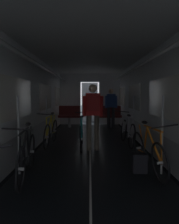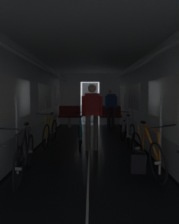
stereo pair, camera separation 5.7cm
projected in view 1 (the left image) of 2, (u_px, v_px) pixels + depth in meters
The scene contains 11 objects.
train_car_shell at pixel (90, 83), 5.38m from camera, with size 3.14×12.34×2.57m.
bench_seat_far_left at pixel (69, 114), 9.93m from camera, with size 0.98×0.51×0.95m.
bench_seat_far_right at pixel (110, 114), 9.93m from camera, with size 0.98×0.51×0.95m.
bicycle_black at pixel (26, 156), 3.76m from camera, with size 0.44×1.69×0.94m.
bicycle_orange at pixel (148, 152), 4.08m from camera, with size 0.50×1.69×0.95m.
bicycle_silver at pixel (127, 131), 6.35m from camera, with size 0.44×1.69×0.95m.
bicycle_yellow at pixel (50, 132), 6.30m from camera, with size 0.44×1.69×0.95m.
person_cyclist_aisle at pixel (92, 111), 5.67m from camera, with size 0.54×0.39×1.69m.
bicycle_teal_in_aisle at pixel (81, 134), 5.98m from camera, with size 0.44×1.69×0.94m.
person_standing_near_bench at pixel (111, 105), 9.52m from camera, with size 0.53×0.23×1.69m.
backpack_on_floor at pixel (139, 163), 4.09m from camera, with size 0.26×0.20×0.34m, color black.
Camera 1 is at (-0.01, -1.82, 1.40)m, focal length 35.96 mm.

